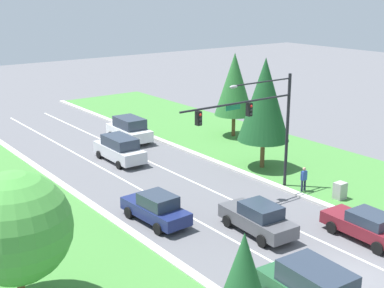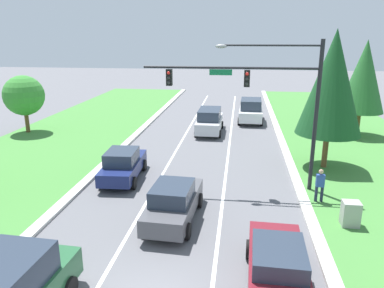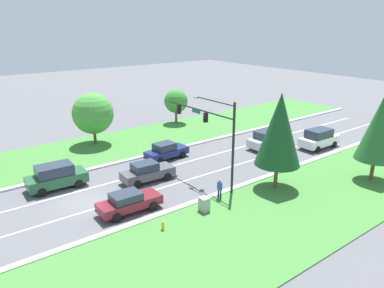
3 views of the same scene
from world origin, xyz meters
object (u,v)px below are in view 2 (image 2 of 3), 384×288
(white_suv, at_px, (251,110))
(silver_suv, at_px, (210,121))
(graphite_sedan, at_px, (174,202))
(oak_far_left_tree, at_px, (24,96))
(burgundy_sedan, at_px, (277,265))
(conifer_far_right_tree, at_px, (332,83))
(pedestrian, at_px, (320,185))
(conifer_near_right_tree, at_px, (364,76))
(navy_sedan, at_px, (123,165))
(traffic_signal_mast, at_px, (264,91))
(utility_cabinet, at_px, (350,215))

(white_suv, distance_m, silver_suv, 5.55)
(graphite_sedan, bearing_deg, oak_far_left_tree, 140.52)
(burgundy_sedan, distance_m, conifer_far_right_tree, 12.98)
(pedestrian, distance_m, conifer_near_right_tree, 14.52)
(conifer_far_right_tree, bearing_deg, navy_sedan, -163.71)
(white_suv, distance_m, oak_far_left_tree, 19.26)
(navy_sedan, relative_size, conifer_far_right_tree, 0.57)
(pedestrian, bearing_deg, white_suv, -79.68)
(burgundy_sedan, distance_m, silver_suv, 19.63)
(graphite_sedan, bearing_deg, navy_sedan, 132.49)
(conifer_near_right_tree, relative_size, conifer_far_right_tree, 0.92)
(conifer_near_right_tree, bearing_deg, conifer_far_right_tree, -117.36)
(conifer_near_right_tree, distance_m, conifer_far_right_tree, 8.88)
(graphite_sedan, distance_m, pedestrian, 7.01)
(traffic_signal_mast, relative_size, navy_sedan, 1.86)
(burgundy_sedan, bearing_deg, utility_cabinet, 54.08)
(conifer_far_right_tree, relative_size, oak_far_left_tree, 1.73)
(navy_sedan, xyz_separation_m, pedestrian, (10.10, -1.77, 0.09))
(silver_suv, bearing_deg, navy_sedan, -108.97)
(oak_far_left_tree, bearing_deg, traffic_signal_mast, -26.79)
(white_suv, xyz_separation_m, oak_far_left_tree, (-18.05, -6.43, 1.99))
(pedestrian, xyz_separation_m, oak_far_left_tree, (-20.90, 10.65, 2.12))
(pedestrian, bearing_deg, utility_cabinet, 111.23)
(oak_far_left_tree, bearing_deg, conifer_far_right_tree, -14.07)
(traffic_signal_mast, height_order, utility_cabinet, traffic_signal_mast)
(burgundy_sedan, xyz_separation_m, navy_sedan, (-7.58, 8.34, 0.06))
(white_suv, bearing_deg, burgundy_sedan, -87.57)
(navy_sedan, distance_m, graphite_sedan, 5.68)
(graphite_sedan, distance_m, white_suv, 20.04)
(pedestrian, distance_m, oak_far_left_tree, 23.55)
(conifer_near_right_tree, bearing_deg, graphite_sedan, -127.21)
(navy_sedan, xyz_separation_m, silver_suv, (3.84, 10.93, 0.14))
(graphite_sedan, xyz_separation_m, white_suv, (3.65, 19.70, 0.21))
(graphite_sedan, xyz_separation_m, conifer_far_right_tree, (7.76, 7.71, 4.23))
(navy_sedan, xyz_separation_m, conifer_near_right_tree, (15.44, 11.20, 3.83))
(utility_cabinet, bearing_deg, silver_suv, 115.40)
(silver_suv, distance_m, conifer_near_right_tree, 12.17)
(traffic_signal_mast, distance_m, conifer_far_right_tree, 5.38)
(graphite_sedan, height_order, conifer_far_right_tree, conifer_far_right_tree)
(white_suv, height_order, conifer_far_right_tree, conifer_far_right_tree)
(conifer_near_right_tree, bearing_deg, oak_far_left_tree, -174.94)
(utility_cabinet, height_order, conifer_far_right_tree, conifer_far_right_tree)
(pedestrian, bearing_deg, conifer_near_right_tree, -111.53)
(conifer_far_right_tree, bearing_deg, utility_cabinet, -93.37)
(utility_cabinet, bearing_deg, conifer_far_right_tree, 86.63)
(burgundy_sedan, xyz_separation_m, graphite_sedan, (-3.98, 3.94, 0.06))
(burgundy_sedan, xyz_separation_m, white_suv, (-0.34, 23.65, 0.27))
(pedestrian, bearing_deg, graphite_sedan, 22.80)
(navy_sedan, relative_size, graphite_sedan, 0.97)
(traffic_signal_mast, distance_m, utility_cabinet, 6.81)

